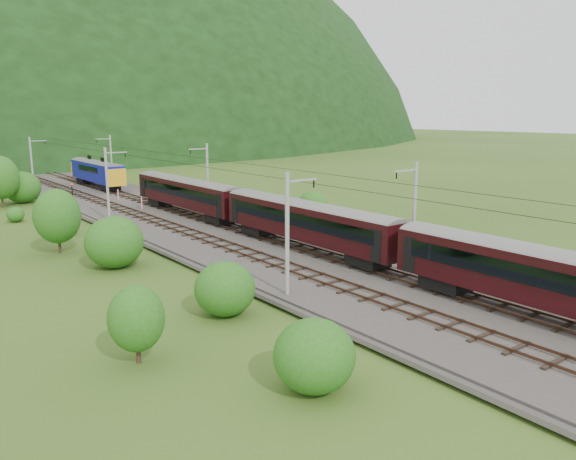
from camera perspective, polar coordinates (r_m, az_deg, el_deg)
ground at (r=40.99m, az=6.83°, el=-5.20°), size 600.00×600.00×0.00m
railbed at (r=48.31m, az=-1.49°, el=-2.30°), size 14.00×220.00×0.30m
track_left at (r=46.92m, az=-3.86°, el=-2.47°), size 2.40×220.00×0.27m
track_right at (r=49.67m, az=0.75°, el=-1.64°), size 2.40×220.00×0.27m
catenary_left at (r=64.02m, az=-17.83°, el=4.60°), size 2.54×192.28×8.00m
catenary_right at (r=69.09m, az=-8.23°, el=5.54°), size 2.54×192.28×8.00m
overhead_wires at (r=47.09m, az=-1.53°, el=5.93°), size 4.83×198.00×0.03m
train at (r=40.09m, az=12.09°, el=-0.78°), size 2.83×136.16×4.91m
hazard_post_near at (r=71.11m, az=-14.64°, el=2.68°), size 0.17×0.17×1.58m
hazard_post_far at (r=79.41m, az=-16.88°, el=3.44°), size 0.16×0.16×1.46m
signal at (r=82.83m, az=-21.07°, el=3.83°), size 0.23×0.23×2.08m
vegetation_left at (r=63.54m, az=-24.14°, el=2.08°), size 11.65×144.41×6.64m
vegetation_right at (r=52.19m, az=12.16°, el=-0.10°), size 4.54×104.69×3.18m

